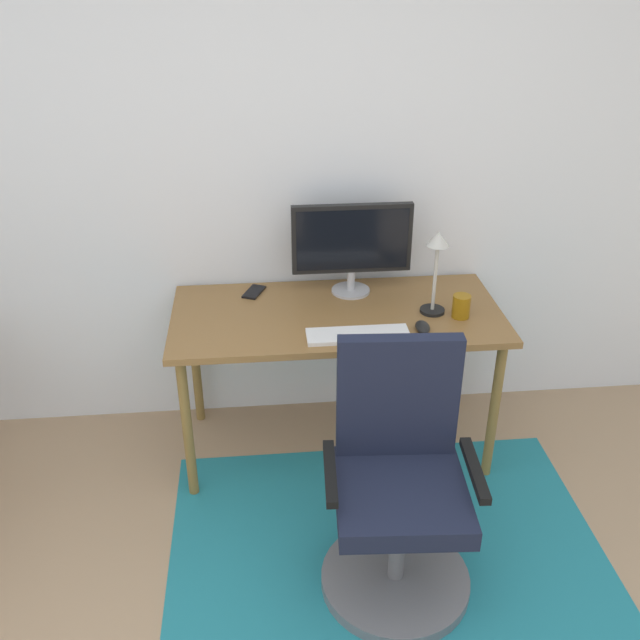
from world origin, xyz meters
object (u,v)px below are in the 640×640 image
monitor (352,242)px  cell_phone (254,292)px  coffee_cup (461,306)px  desk_lamp (437,258)px  keyboard (358,335)px  computer_mouse (423,327)px  desk (337,326)px  office_chair (398,499)px

monitor → cell_phone: size_ratio=3.91×
coffee_cup → desk_lamp: (-0.11, 0.06, 0.21)m
coffee_cup → desk_lamp: size_ratio=0.27×
keyboard → monitor: bearing=86.4°
desk_lamp → computer_mouse: bearing=-116.5°
computer_mouse → cell_phone: size_ratio=0.74×
desk → office_chair: 0.88m
office_chair → desk_lamp: bearing=73.5°
computer_mouse → office_chair: office_chair is taller
computer_mouse → cell_phone: 0.83m
desk → office_chair: bearing=-80.8°
desk → computer_mouse: bearing=-30.4°
monitor → keyboard: size_ratio=1.27×
desk → cell_phone: 0.44m
monitor → computer_mouse: bearing=-57.7°
monitor → coffee_cup: size_ratio=5.32×
office_chair → cell_phone: bearing=118.9°
keyboard → desk_lamp: size_ratio=1.14×
cell_phone → office_chair: size_ratio=0.14×
keyboard → office_chair: (0.07, -0.60, -0.36)m
office_chair → desk: bearing=102.8°
desk → coffee_cup: (0.53, -0.09, 0.12)m
coffee_cup → office_chair: (-0.40, -0.73, -0.41)m
keyboard → office_chair: size_ratio=0.44×
monitor → keyboard: 0.49m
computer_mouse → office_chair: bearing=-108.5°
cell_phone → desk_lamp: size_ratio=0.37×
cell_phone → office_chair: (0.50, -1.05, -0.36)m
computer_mouse → desk_lamp: (0.08, 0.16, 0.24)m
monitor → keyboard: (-0.03, -0.43, -0.24)m
desk → cell_phone: bearing=147.7°
desk_lamp → office_chair: bearing=-110.2°
monitor → coffee_cup: 0.57m
computer_mouse → keyboard: bearing=-174.4°
desk_lamp → office_chair: desk_lamp is taller
desk → desk_lamp: size_ratio=3.87×
computer_mouse → desk_lamp: desk_lamp is taller
desk → coffee_cup: coffee_cup is taller
coffee_cup → keyboard: bearing=-164.2°
desk_lamp → monitor: bearing=144.6°
coffee_cup → office_chair: bearing=-118.8°
desk → keyboard: size_ratio=3.41×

